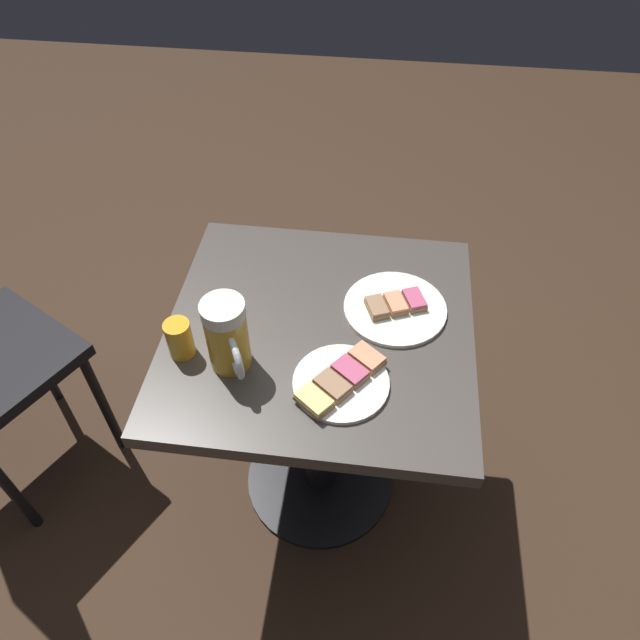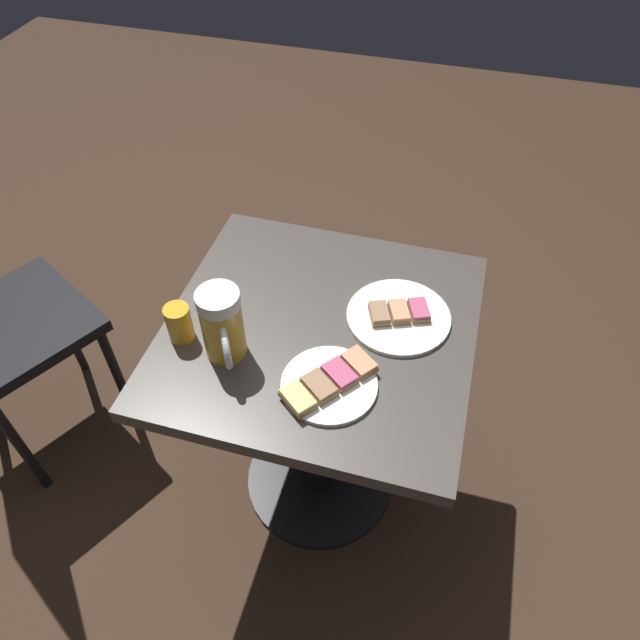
# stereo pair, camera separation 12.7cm
# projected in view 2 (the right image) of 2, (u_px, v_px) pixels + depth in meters

# --- Properties ---
(ground_plane) EXTENTS (6.00, 6.00, 0.00)m
(ground_plane) POSITION_uv_depth(u_px,v_px,m) (320.00, 478.00, 1.80)
(ground_plane) COLOR #382619
(cafe_table) EXTENTS (0.65, 0.67, 0.70)m
(cafe_table) POSITION_uv_depth(u_px,v_px,m) (320.00, 374.00, 1.41)
(cafe_table) COLOR black
(cafe_table) RESTS_ON ground_plane
(plate_near) EXTENTS (0.23, 0.23, 0.03)m
(plate_near) POSITION_uv_depth(u_px,v_px,m) (399.00, 315.00, 1.30)
(plate_near) COLOR white
(plate_near) RESTS_ON cafe_table
(plate_far) EXTENTS (0.20, 0.20, 0.03)m
(plate_far) POSITION_uv_depth(u_px,v_px,m) (329.00, 383.00, 1.17)
(plate_far) COLOR white
(plate_far) RESTS_ON cafe_table
(beer_mug) EXTENTS (0.14, 0.10, 0.17)m
(beer_mug) POSITION_uv_depth(u_px,v_px,m) (222.00, 326.00, 1.17)
(beer_mug) COLOR gold
(beer_mug) RESTS_ON cafe_table
(beer_glass_small) EXTENTS (0.05, 0.05, 0.09)m
(beer_glass_small) POSITION_uv_depth(u_px,v_px,m) (179.00, 323.00, 1.23)
(beer_glass_small) COLOR gold
(beer_glass_small) RESTS_ON cafe_table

